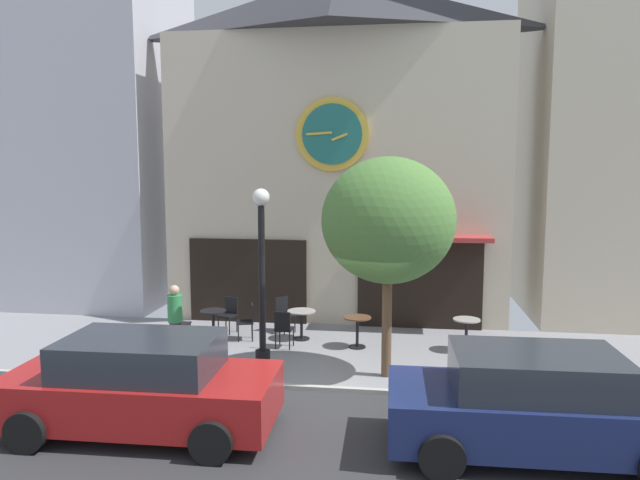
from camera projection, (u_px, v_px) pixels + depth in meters
name	position (u px, v px, depth m)	size (l,w,h in m)	color
ground_plane	(336.00, 414.00, 10.19)	(25.06, 11.65, 0.13)	gray
clock_building	(337.00, 145.00, 16.45)	(9.31, 3.37, 9.48)	beige
neighbor_building_left	(69.00, 58.00, 18.63)	(6.60, 4.85, 15.39)	#B2B2BC
street_lamp	(262.00, 278.00, 12.34)	(0.36, 0.36, 3.80)	black
street_tree	(388.00, 221.00, 11.64)	(2.66, 2.39, 4.45)	brown
cafe_table_center_left	(213.00, 320.00, 14.43)	(0.63, 0.63, 0.76)	black
cafe_table_rightmost	(301.00, 319.00, 14.54)	(0.70, 0.70, 0.73)	black
cafe_table_near_door	(357.00, 327.00, 13.87)	(0.65, 0.65, 0.74)	black
cafe_table_leftmost	(466.00, 330.00, 13.59)	(0.62, 0.62, 0.76)	black
cafe_chair_corner	(178.00, 321.00, 14.31)	(0.41, 0.41, 0.90)	black
cafe_chair_facing_wall	(229.00, 312.00, 15.21)	(0.50, 0.50, 0.90)	black
cafe_chair_under_awning	(248.00, 319.00, 14.50)	(0.49, 0.49, 0.90)	black
cafe_chair_mid_row	(283.00, 327.00, 13.79)	(0.43, 0.43, 0.90)	black
cafe_chair_right_end	(284.00, 312.00, 15.23)	(0.57, 0.57, 0.90)	black
pedestrian_green	(175.00, 321.00, 12.99)	(0.38, 0.38, 1.67)	#2D2D38
parked_car_red	(142.00, 385.00, 9.42)	(4.33, 2.08, 1.55)	maroon
parked_car_navy	(535.00, 404.00, 8.66)	(4.33, 2.09, 1.55)	navy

